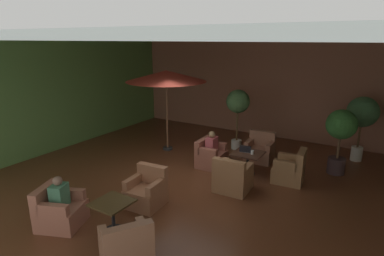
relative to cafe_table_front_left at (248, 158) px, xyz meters
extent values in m
cube|color=brown|center=(-1.24, -1.39, -0.48)|extent=(9.90, 10.39, 0.02)
cube|color=#9C6249|center=(-1.24, 3.76, 1.31)|extent=(9.90, 0.08, 3.56)
cube|color=#588641|center=(-6.15, -1.39, 1.31)|extent=(0.08, 10.39, 3.56)
cube|color=silver|center=(-1.24, -1.39, 3.12)|extent=(9.90, 10.39, 0.06)
cylinder|color=black|center=(0.00, 0.00, -0.46)|extent=(0.42, 0.42, 0.02)
cylinder|color=black|center=(0.00, 0.00, -0.18)|extent=(0.07, 0.07, 0.57)
cube|color=#492D20|center=(0.00, 0.00, 0.12)|extent=(0.77, 0.77, 0.03)
cube|color=#956841|center=(1.08, 0.09, -0.26)|extent=(0.80, 0.76, 0.43)
cube|color=#956841|center=(1.37, 0.11, 0.18)|extent=(0.22, 0.71, 0.45)
cube|color=#956841|center=(1.06, -0.19, 0.07)|extent=(0.59, 0.20, 0.23)
cube|color=#956841|center=(1.02, 0.36, 0.07)|extent=(0.59, 0.20, 0.23)
cube|color=#925E45|center=(-0.06, 1.08, -0.26)|extent=(0.82, 0.75, 0.41)
cube|color=#925E45|center=(-0.07, 1.36, 0.17)|extent=(0.79, 0.20, 0.45)
cube|color=#925E45|center=(0.26, 1.06, 0.04)|extent=(0.17, 0.56, 0.20)
cube|color=#925E45|center=(-0.38, 1.02, 0.04)|extent=(0.17, 0.56, 0.20)
cube|color=#985744|center=(-1.08, -0.05, -0.25)|extent=(0.74, 0.84, 0.43)
cube|color=#985744|center=(-1.35, -0.06, 0.14)|extent=(0.19, 0.82, 0.36)
cube|color=#985744|center=(-1.06, 0.28, 0.07)|extent=(0.55, 0.18, 0.22)
cube|color=#985744|center=(-1.03, -0.38, 0.07)|extent=(0.55, 0.18, 0.22)
cube|color=#956541|center=(0.06, -1.08, -0.25)|extent=(0.84, 0.82, 0.43)
cube|color=#956541|center=(0.08, -1.39, 0.18)|extent=(0.80, 0.22, 0.45)
cube|color=#956541|center=(-0.27, -1.06, 0.08)|extent=(0.18, 0.62, 0.24)
cube|color=#956541|center=(0.38, -1.02, 0.08)|extent=(0.18, 0.62, 0.24)
cylinder|color=black|center=(-1.19, -3.84, -0.46)|extent=(0.35, 0.35, 0.02)
cylinder|color=black|center=(-1.19, -3.84, -0.18)|extent=(0.07, 0.07, 0.57)
cube|color=#463419|center=(-1.19, -3.84, 0.12)|extent=(0.69, 0.69, 0.03)
cube|color=#9F5E48|center=(-2.18, -4.24, -0.26)|extent=(1.01, 1.01, 0.42)
cube|color=#9F5E48|center=(-2.47, -4.36, 0.15)|extent=(0.45, 0.78, 0.39)
cube|color=#9F5E48|center=(-2.26, -3.93, 0.06)|extent=(0.61, 0.35, 0.21)
cube|color=#9F5E48|center=(-2.03, -4.52, 0.06)|extent=(0.61, 0.35, 0.21)
cube|color=#936146|center=(-0.31, -4.45, -0.26)|extent=(1.03, 1.04, 0.41)
cube|color=#936146|center=(-0.07, -4.60, 0.18)|extent=(0.56, 0.72, 0.48)
cube|color=#936146|center=(-0.52, -4.68, 0.06)|extent=(0.54, 0.43, 0.23)
cube|color=#936146|center=(-0.16, -4.16, 0.06)|extent=(0.54, 0.43, 0.23)
cube|color=#9E6545|center=(-1.28, -2.77, -0.26)|extent=(0.79, 0.81, 0.42)
cube|color=#9E6545|center=(-1.30, -2.48, 0.17)|extent=(0.74, 0.22, 0.42)
cube|color=#9E6545|center=(-0.97, -2.79, 0.06)|extent=(0.18, 0.60, 0.20)
cube|color=#9E6545|center=(-1.57, -2.84, 0.06)|extent=(0.18, 0.60, 0.20)
cylinder|color=#2D2D2D|center=(-3.02, 0.48, -0.43)|extent=(0.32, 0.32, 0.08)
cylinder|color=brown|center=(-3.02, 0.48, 0.81)|extent=(0.06, 0.06, 2.56)
cone|color=#BF4333|center=(-3.02, 0.48, 1.97)|extent=(2.55, 2.55, 0.34)
cylinder|color=silver|center=(2.45, 2.65, -0.25)|extent=(0.32, 0.32, 0.43)
cylinder|color=brown|center=(2.45, 2.65, 0.31)|extent=(0.06, 0.06, 0.70)
sphere|color=#3F6D41|center=(2.45, 2.65, 1.04)|extent=(0.89, 0.89, 0.89)
cylinder|color=silver|center=(-1.09, 1.74, -0.32)|extent=(0.34, 0.34, 0.30)
cylinder|color=brown|center=(-1.09, 1.74, 0.33)|extent=(0.06, 0.06, 0.98)
sphere|color=#3F6537|center=(-1.09, 1.74, 1.14)|extent=(0.76, 0.76, 0.76)
cylinder|color=#3F2D2E|center=(2.06, 1.30, -0.25)|extent=(0.46, 0.46, 0.44)
cylinder|color=brown|center=(2.06, 1.30, 0.28)|extent=(0.06, 0.06, 0.61)
sphere|color=#316B2D|center=(2.06, 1.30, 0.92)|extent=(0.79, 0.79, 0.79)
cube|color=#AA474B|center=(-1.08, -0.05, 0.18)|extent=(0.26, 0.39, 0.45)
sphere|color=olive|center=(-1.08, -0.05, 0.49)|extent=(0.19, 0.19, 0.19)
cube|color=#427856|center=(-2.18, -4.24, 0.18)|extent=(0.36, 0.40, 0.45)
sphere|color=#7E5D4B|center=(-2.18, -4.24, 0.49)|extent=(0.18, 0.18, 0.18)
cylinder|color=white|center=(0.14, -0.05, 0.19)|extent=(0.08, 0.08, 0.11)
cube|color=#9EA0A5|center=(-0.09, 0.08, 0.14)|extent=(0.34, 0.27, 0.01)
cube|color=black|center=(-0.07, -0.03, 0.24)|extent=(0.31, 0.06, 0.19)
camera|label=1|loc=(2.89, -7.63, 3.10)|focal=29.68mm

